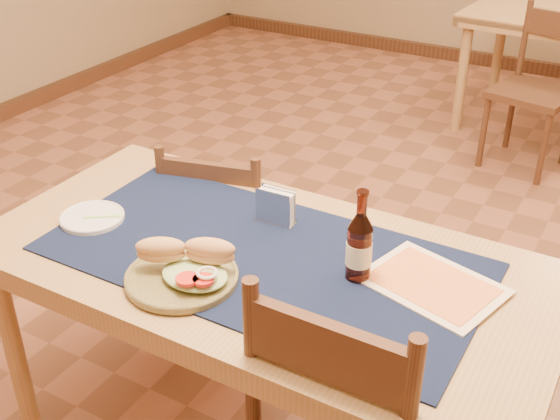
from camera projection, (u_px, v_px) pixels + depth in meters
The scene contains 11 objects.
main_table at pixel (262, 282), 1.96m from camera, with size 1.60×0.80×0.75m.
placemat at pixel (262, 256), 1.92m from camera, with size 1.20×0.60×0.01m, color #0E1535.
baseboard at pixel (365, 305), 2.87m from camera, with size 6.00×7.00×0.10m.
chair_main_far at pixel (225, 237), 2.59m from camera, with size 0.48×0.48×0.85m.
chair_back_near at pixel (537, 87), 3.92m from camera, with size 0.48×0.48×0.89m.
sandwich_plate at pixel (185, 270), 1.81m from camera, with size 0.30×0.30×0.11m.
side_plate at pixel (92, 217), 2.08m from camera, with size 0.19×0.19×0.02m.
fork at pixel (107, 216), 2.08m from camera, with size 0.10×0.08×0.00m.
beer_bottle at pixel (359, 246), 1.79m from camera, with size 0.07×0.07×0.25m.
napkin_holder at pixel (276, 207), 2.05m from camera, with size 0.12×0.05×0.11m.
menu_card at pixel (432, 284), 1.80m from camera, with size 0.39×0.33×0.01m.
Camera 1 is at (0.84, -2.16, 1.82)m, focal length 45.00 mm.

